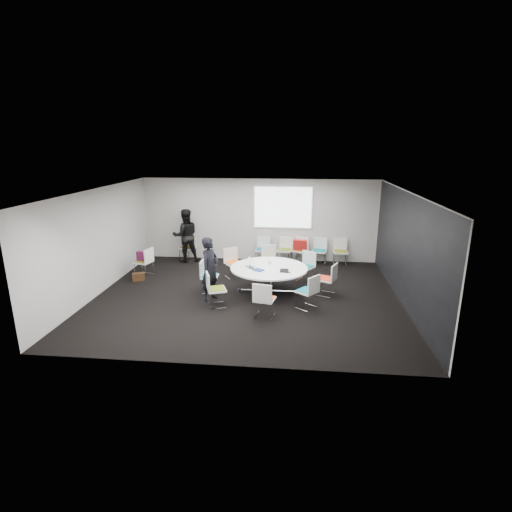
# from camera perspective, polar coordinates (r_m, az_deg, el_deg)

# --- Properties ---
(room_shell) EXTENTS (8.08, 7.08, 2.88)m
(room_shell) POSITION_cam_1_polar(r_m,az_deg,el_deg) (10.31, -0.81, 1.55)
(room_shell) COLOR black
(room_shell) RESTS_ON ground
(conference_table) EXTENTS (2.07, 2.07, 0.73)m
(conference_table) POSITION_cam_1_polar(r_m,az_deg,el_deg) (10.78, 1.86, -2.68)
(conference_table) COLOR silver
(conference_table) RESTS_ON ground
(projection_screen) EXTENTS (1.90, 0.03, 1.35)m
(projection_screen) POSITION_cam_1_polar(r_m,az_deg,el_deg) (13.55, 3.86, 6.93)
(projection_screen) COLOR white
(projection_screen) RESTS_ON room_shell
(chair_ring_a) EXTENTS (0.60, 0.60, 0.88)m
(chair_ring_a) POSITION_cam_1_polar(r_m,az_deg,el_deg) (10.87, 10.04, -4.13)
(chair_ring_a) COLOR silver
(chair_ring_a) RESTS_ON ground
(chair_ring_b) EXTENTS (0.63, 0.63, 0.88)m
(chair_ring_b) POSITION_cam_1_polar(r_m,az_deg,el_deg) (11.84, 7.06, -2.33)
(chair_ring_b) COLOR silver
(chair_ring_b) RESTS_ON ground
(chair_ring_c) EXTENTS (0.57, 0.56, 0.88)m
(chair_ring_c) POSITION_cam_1_polar(r_m,az_deg,el_deg) (12.46, 1.95, -1.28)
(chair_ring_c) COLOR silver
(chair_ring_c) RESTS_ON ground
(chair_ring_d) EXTENTS (0.63, 0.63, 0.88)m
(chair_ring_d) POSITION_cam_1_polar(r_m,az_deg,el_deg) (12.14, -3.25, -1.78)
(chair_ring_d) COLOR silver
(chair_ring_d) RESTS_ON ground
(chair_ring_e) EXTENTS (0.46, 0.47, 0.88)m
(chair_ring_e) POSITION_cam_1_polar(r_m,az_deg,el_deg) (11.00, -6.68, -3.75)
(chair_ring_e) COLOR silver
(chair_ring_e) RESTS_ON ground
(chair_ring_f) EXTENTS (0.58, 0.59, 0.88)m
(chair_ring_f) POSITION_cam_1_polar(r_m,az_deg,el_deg) (10.04, -5.71, -5.68)
(chair_ring_f) COLOR silver
(chair_ring_f) RESTS_ON ground
(chair_ring_g) EXTENTS (0.54, 0.53, 0.88)m
(chair_ring_g) POSITION_cam_1_polar(r_m,az_deg,el_deg) (9.39, 1.20, -7.18)
(chair_ring_g) COLOR silver
(chair_ring_g) RESTS_ON ground
(chair_ring_h) EXTENTS (0.64, 0.64, 0.88)m
(chair_ring_h) POSITION_cam_1_polar(r_m,az_deg,el_deg) (9.95, 7.30, -5.94)
(chair_ring_h) COLOR silver
(chair_ring_h) RESTS_ON ground
(chair_back_a) EXTENTS (0.49, 0.48, 0.88)m
(chair_back_a) POSITION_cam_1_polar(r_m,az_deg,el_deg) (13.60, 0.97, 0.20)
(chair_back_a) COLOR silver
(chair_back_a) RESTS_ON ground
(chair_back_b) EXTENTS (0.55, 0.54, 0.88)m
(chair_back_b) POSITION_cam_1_polar(r_m,az_deg,el_deg) (13.59, 4.08, 0.14)
(chair_back_b) COLOR silver
(chair_back_b) RESTS_ON ground
(chair_back_c) EXTENTS (0.59, 0.59, 0.88)m
(chair_back_c) POSITION_cam_1_polar(r_m,az_deg,el_deg) (13.59, 6.28, 0.09)
(chair_back_c) COLOR silver
(chair_back_c) RESTS_ON ground
(chair_back_d) EXTENTS (0.54, 0.53, 0.88)m
(chair_back_d) POSITION_cam_1_polar(r_m,az_deg,el_deg) (13.62, 9.00, 0.02)
(chair_back_d) COLOR silver
(chair_back_d) RESTS_ON ground
(chair_back_e) EXTENTS (0.47, 0.46, 0.88)m
(chair_back_e) POSITION_cam_1_polar(r_m,az_deg,el_deg) (13.65, 11.94, -0.09)
(chair_back_e) COLOR silver
(chair_back_e) RESTS_ON ground
(chair_spare_left) EXTENTS (0.55, 0.56, 0.88)m
(chair_spare_left) POSITION_cam_1_polar(r_m,az_deg,el_deg) (12.71, -15.64, -1.54)
(chair_spare_left) COLOR silver
(chair_spare_left) RESTS_ON ground
(chair_person_back) EXTENTS (0.60, 0.59, 0.88)m
(chair_person_back) POSITION_cam_1_polar(r_m,az_deg,el_deg) (14.09, -9.70, 0.53)
(chair_person_back) COLOR silver
(chair_person_back) RESTS_ON ground
(person_main) EXTENTS (0.59, 0.71, 1.66)m
(person_main) POSITION_cam_1_polar(r_m,az_deg,el_deg) (10.31, -6.59, -1.85)
(person_main) COLOR black
(person_main) RESTS_ON ground
(person_back) EXTENTS (1.08, 0.97, 1.82)m
(person_back) POSITION_cam_1_polar(r_m,az_deg,el_deg) (13.79, -10.03, 2.89)
(person_back) COLOR black
(person_back) RESTS_ON ground
(laptop) EXTENTS (0.35, 0.38, 0.03)m
(laptop) POSITION_cam_1_polar(r_m,az_deg,el_deg) (10.70, -0.64, -1.56)
(laptop) COLOR #333338
(laptop) RESTS_ON conference_table
(laptop_lid) EXTENTS (0.04, 0.30, 0.22)m
(laptop_lid) POSITION_cam_1_polar(r_m,az_deg,el_deg) (10.76, -1.03, -0.82)
(laptop_lid) COLOR silver
(laptop_lid) RESTS_ON conference_table
(notebook_black) EXTENTS (0.22, 0.30, 0.02)m
(notebook_black) POSITION_cam_1_polar(r_m,az_deg,el_deg) (10.43, 4.06, -2.09)
(notebook_black) COLOR black
(notebook_black) RESTS_ON conference_table
(tablet_folio) EXTENTS (0.33, 0.32, 0.03)m
(tablet_folio) POSITION_cam_1_polar(r_m,az_deg,el_deg) (10.45, 0.34, -1.99)
(tablet_folio) COLOR navy
(tablet_folio) RESTS_ON conference_table
(papers_right) EXTENTS (0.37, 0.35, 0.00)m
(papers_right) POSITION_cam_1_polar(r_m,az_deg,el_deg) (10.86, 4.55, -1.41)
(papers_right) COLOR silver
(papers_right) RESTS_ON conference_table
(papers_front) EXTENTS (0.35, 0.28, 0.00)m
(papers_front) POSITION_cam_1_polar(r_m,az_deg,el_deg) (10.56, 5.41, -1.93)
(papers_front) COLOR white
(papers_front) RESTS_ON conference_table
(cup) EXTENTS (0.08, 0.08, 0.09)m
(cup) POSITION_cam_1_polar(r_m,az_deg,el_deg) (11.00, 1.95, -0.91)
(cup) COLOR white
(cup) RESTS_ON conference_table
(phone) EXTENTS (0.15, 0.11, 0.01)m
(phone) POSITION_cam_1_polar(r_m,az_deg,el_deg) (10.31, 4.59, -2.36)
(phone) COLOR black
(phone) RESTS_ON conference_table
(maroon_bag) EXTENTS (0.42, 0.21, 0.28)m
(maroon_bag) POSITION_cam_1_polar(r_m,az_deg,el_deg) (12.62, -15.81, -0.04)
(maroon_bag) COLOR #59173C
(maroon_bag) RESTS_ON chair_spare_left
(brown_bag) EXTENTS (0.39, 0.29, 0.24)m
(brown_bag) POSITION_cam_1_polar(r_m,az_deg,el_deg) (12.35, -16.45, -2.87)
(brown_bag) COLOR #382312
(brown_bag) RESTS_ON ground
(red_jacket) EXTENTS (0.46, 0.23, 0.36)m
(red_jacket) POSITION_cam_1_polar(r_m,az_deg,el_deg) (13.27, 6.31, 1.60)
(red_jacket) COLOR #B11815
(red_jacket) RESTS_ON chair_back_c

